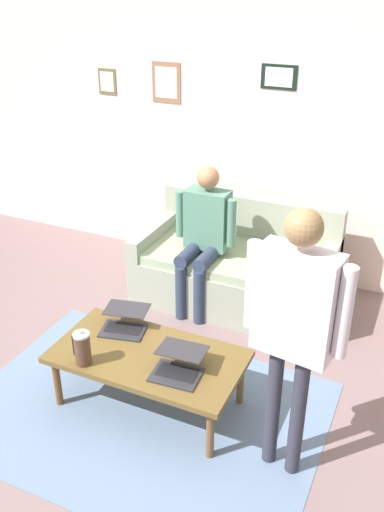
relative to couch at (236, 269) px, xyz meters
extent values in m
plane|color=#745D5F|center=(0.09, 1.51, -0.31)|extent=(7.68, 7.68, 0.00)
cube|color=slate|center=(0.05, 1.67, -0.30)|extent=(2.41, 1.73, 0.01)
cube|color=beige|center=(0.09, -0.69, 1.04)|extent=(7.04, 0.10, 2.70)
cube|color=#8E6049|center=(1.00, -0.64, 1.46)|extent=(0.30, 0.02, 0.37)
cube|color=silver|center=(1.00, -0.63, 1.46)|extent=(0.23, 0.00, 0.28)
cube|color=black|center=(-0.09, -0.64, 1.59)|extent=(0.32, 0.02, 0.21)
cube|color=silver|center=(-0.09, -0.63, 1.59)|extent=(0.24, 0.00, 0.16)
cube|color=brown|center=(1.66, -0.64, 1.42)|extent=(0.20, 0.02, 0.25)
cube|color=silver|center=(1.66, -0.63, 1.42)|extent=(0.15, 0.00, 0.19)
cube|color=gray|center=(0.00, 0.04, -0.10)|extent=(1.71, 0.92, 0.42)
cube|color=#92A37F|center=(0.00, 0.06, 0.15)|extent=(1.47, 0.84, 0.08)
cube|color=gray|center=(0.00, -0.35, 0.34)|extent=(1.71, 0.14, 0.46)
cube|color=gray|center=(-0.79, 0.04, 0.21)|extent=(0.12, 0.92, 0.20)
cube|color=gray|center=(0.79, 0.04, 0.21)|extent=(0.12, 0.92, 0.20)
cube|color=brown|center=(0.05, 1.57, 0.10)|extent=(1.29, 0.68, 0.04)
cylinder|color=brown|center=(-0.52, 1.84, -0.11)|extent=(0.05, 0.05, 0.39)
cylinder|color=brown|center=(0.62, 1.84, -0.11)|extent=(0.05, 0.05, 0.39)
cylinder|color=brown|center=(-0.52, 1.31, -0.11)|extent=(0.05, 0.05, 0.39)
cylinder|color=brown|center=(0.62, 1.31, -0.11)|extent=(0.05, 0.05, 0.39)
cube|color=#28282D|center=(-0.22, 1.70, 0.13)|extent=(0.33, 0.26, 0.01)
cube|color=black|center=(-0.22, 1.68, 0.13)|extent=(0.27, 0.16, 0.00)
cube|color=#28282D|center=(-0.21, 1.59, 0.24)|extent=(0.32, 0.25, 0.02)
cube|color=black|center=(-0.21, 1.59, 0.24)|extent=(0.29, 0.22, 0.02)
cube|color=#28282D|center=(0.34, 1.42, 0.13)|extent=(0.35, 0.28, 0.01)
cube|color=black|center=(0.34, 1.40, 0.13)|extent=(0.28, 0.19, 0.00)
cube|color=#28282D|center=(0.36, 1.31, 0.24)|extent=(0.35, 0.27, 0.01)
cube|color=black|center=(0.36, 1.31, 0.24)|extent=(0.31, 0.25, 0.00)
cylinder|color=#4C3323|center=(0.38, 1.83, 0.23)|extent=(0.11, 0.11, 0.22)
cylinder|color=#B7B7BC|center=(0.38, 1.83, 0.34)|extent=(0.11, 0.11, 0.02)
sphere|color=#B2B2B7|center=(0.38, 1.83, 0.37)|extent=(0.03, 0.03, 0.03)
cube|color=black|center=(0.45, 1.83, 0.24)|extent=(0.01, 0.01, 0.15)
cylinder|color=#2F2F3C|center=(-1.02, 1.73, 0.13)|extent=(0.09, 0.09, 0.86)
cylinder|color=#2F2F3C|center=(-0.86, 1.71, 0.13)|extent=(0.09, 0.09, 0.86)
cube|color=silver|center=(-0.94, 1.72, 0.86)|extent=(0.45, 0.25, 0.61)
cylinder|color=silver|center=(-1.19, 1.76, 0.89)|extent=(0.09, 0.09, 0.52)
cylinder|color=silver|center=(-0.69, 1.68, 0.89)|extent=(0.09, 0.09, 0.52)
sphere|color=olive|center=(-0.94, 1.72, 1.30)|extent=(0.20, 0.20, 0.20)
cylinder|color=#2A344A|center=(0.14, 0.50, -0.06)|extent=(0.10, 0.10, 0.50)
cylinder|color=#2A344A|center=(0.31, 0.50, -0.06)|extent=(0.10, 0.10, 0.50)
cylinder|color=#2A344A|center=(0.14, 0.32, 0.24)|extent=(0.12, 0.40, 0.12)
cylinder|color=#2A344A|center=(0.31, 0.32, 0.24)|extent=(0.12, 0.40, 0.12)
cube|color=#4C7A67|center=(0.23, 0.14, 0.50)|extent=(0.37, 0.20, 0.52)
cylinder|color=#4C7A67|center=(-0.01, 0.19, 0.53)|extent=(0.08, 0.08, 0.42)
cylinder|color=#4C7A67|center=(0.47, 0.19, 0.53)|extent=(0.08, 0.08, 0.42)
sphere|color=#9D704C|center=(0.23, 0.14, 0.88)|extent=(0.19, 0.19, 0.19)
camera|label=1|loc=(-1.47, 4.18, 2.41)|focal=38.99mm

